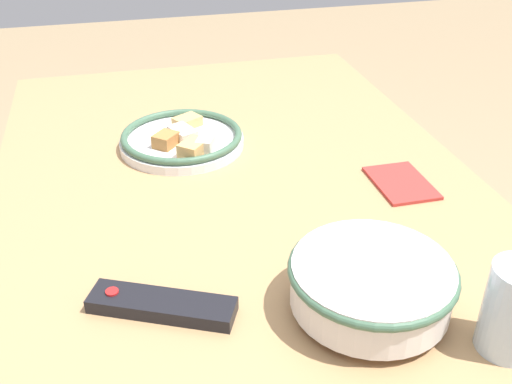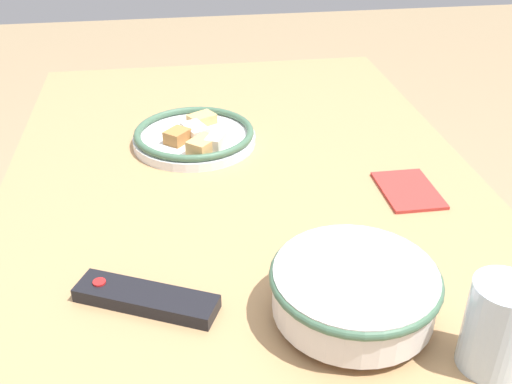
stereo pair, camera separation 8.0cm
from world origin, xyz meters
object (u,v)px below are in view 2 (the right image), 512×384
tv_remote (146,298)px  food_plate (195,136)px  noodle_bowl (354,290)px  drinking_glass (496,326)px

tv_remote → food_plate: bearing=14.0°
noodle_bowl → drinking_glass: bearing=-127.1°
food_plate → drinking_glass: 0.70m
noodle_bowl → drinking_glass: size_ratio=1.83×
food_plate → tv_remote: (-0.47, 0.09, -0.01)m
noodle_bowl → tv_remote: noodle_bowl is taller
noodle_bowl → tv_remote: bearing=76.6°
tv_remote → drinking_glass: bearing=-87.1°
food_plate → noodle_bowl: bearing=-162.3°
noodle_bowl → food_plate: 0.56m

